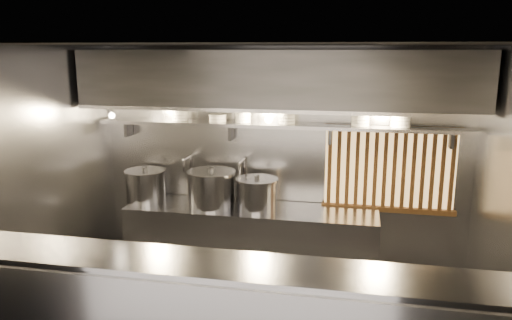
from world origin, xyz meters
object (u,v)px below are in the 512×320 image
(heat_lamp, at_px, (110,110))
(pendant_bulb, at_px, (269,120))
(stock_pot_right, at_px, (257,194))
(stock_pot_left, at_px, (212,189))
(stock_pot_mid, at_px, (146,185))

(heat_lamp, bearing_deg, pendant_bulb, 11.00)
(pendant_bulb, bearing_deg, stock_pot_right, -144.02)
(pendant_bulb, distance_m, stock_pot_left, 1.08)
(heat_lamp, distance_m, pendant_bulb, 1.83)
(heat_lamp, distance_m, stock_pot_left, 1.49)
(stock_pot_mid, distance_m, stock_pot_right, 1.43)
(pendant_bulb, relative_size, stock_pot_right, 0.33)
(pendant_bulb, relative_size, stock_pot_mid, 0.28)
(stock_pot_mid, height_order, stock_pot_right, stock_pot_mid)
(pendant_bulb, distance_m, stock_pot_mid, 1.78)
(stock_pot_mid, bearing_deg, pendant_bulb, 0.89)
(stock_pot_left, bearing_deg, pendant_bulb, 7.16)
(stock_pot_left, bearing_deg, stock_pot_right, -0.27)
(stock_pot_left, bearing_deg, heat_lamp, -166.72)
(heat_lamp, height_order, stock_pot_right, heat_lamp)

